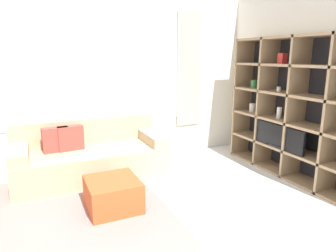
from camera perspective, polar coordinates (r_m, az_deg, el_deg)
wall_back at (r=4.75m, az=-13.71°, el=8.77°), size 6.35×0.11×2.70m
wall_right at (r=4.71m, az=24.01°, el=7.90°), size 0.07×4.20×2.70m
area_rug at (r=3.59m, az=-23.05°, el=-15.95°), size 2.66×2.35×0.01m
shelving_unit at (r=4.50m, az=23.37°, el=2.90°), size 0.38×2.34×1.96m
couch_main at (r=4.44m, az=-14.59°, el=-5.67°), size 2.07×0.91×0.79m
ottoman at (r=3.51m, az=-10.47°, el=-12.67°), size 0.56×0.59×0.35m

